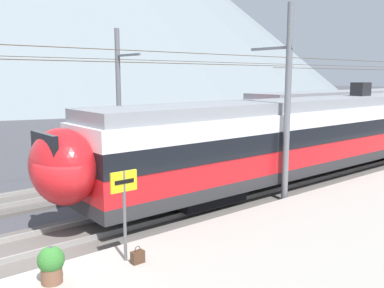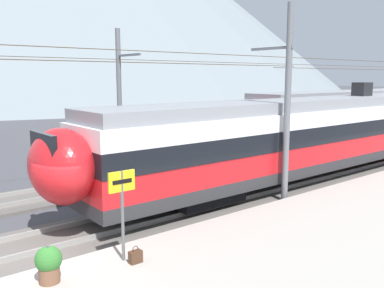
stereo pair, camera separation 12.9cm
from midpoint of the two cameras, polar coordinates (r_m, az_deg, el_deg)
ground_plane at (r=11.91m, az=-19.42°, el=-15.49°), size 400.00×400.00×0.00m
track_near at (r=13.07m, az=-21.48°, el=-13.04°), size 120.00×3.00×0.28m
train_near_platform at (r=20.57m, az=16.03°, el=1.39°), size 25.70×2.85×4.27m
train_far_track at (r=37.01m, az=24.42°, el=4.22°), size 31.60×3.02×4.27m
catenary_mast_mid at (r=16.25m, az=12.61°, el=5.69°), size 48.90×2.01×7.50m
catenary_mast_far_side at (r=20.99m, az=-9.39°, el=6.09°), size 48.90×2.14×7.14m
platform_sign at (r=10.38m, az=-9.07°, el=-6.86°), size 0.70×0.08×2.25m
handbag_near_sign at (r=10.70m, az=-7.28°, el=-14.84°), size 0.32×0.18×0.43m
potted_plant_by_shelter at (r=10.08m, az=-18.41°, el=-14.90°), size 0.59×0.59×0.83m
mountain_right_ridge at (r=235.56m, az=-20.28°, el=15.73°), size 180.26×180.26×68.64m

